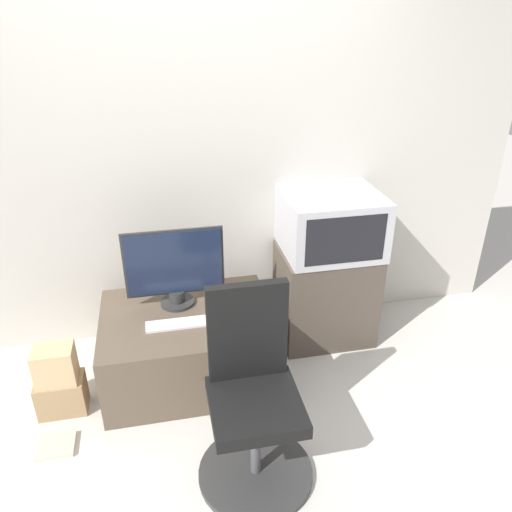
{
  "coord_description": "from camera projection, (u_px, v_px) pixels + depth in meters",
  "views": [
    {
      "loc": [
        -0.24,
        -1.75,
        2.13
      ],
      "look_at": [
        0.32,
        0.96,
        0.7
      ],
      "focal_mm": 35.0,
      "sensor_mm": 36.0,
      "label": 1
    }
  ],
  "objects": [
    {
      "name": "crt_tv",
      "position": [
        331.0,
        223.0,
        3.2
      ],
      "size": [
        0.61,
        0.53,
        0.39
      ],
      "color": "#B7B7BC",
      "rests_on": "side_stand"
    },
    {
      "name": "book",
      "position": [
        56.0,
        446.0,
        2.65
      ],
      "size": [
        0.2,
        0.17,
        0.02
      ],
      "color": "beige",
      "rests_on": "ground_plane"
    },
    {
      "name": "keyboard",
      "position": [
        179.0,
        324.0,
        2.89
      ],
      "size": [
        0.38,
        0.1,
        0.01
      ],
      "color": "white",
      "rests_on": "desk"
    },
    {
      "name": "ground_plane",
      "position": [
        232.0,
        469.0,
        2.54
      ],
      "size": [
        12.0,
        12.0,
        0.0
      ],
      "primitive_type": "plane",
      "color": "beige"
    },
    {
      "name": "side_stand",
      "position": [
        325.0,
        294.0,
        3.43
      ],
      "size": [
        0.62,
        0.48,
        0.65
      ],
      "color": "#4C4238",
      "rests_on": "ground_plane"
    },
    {
      "name": "office_chair",
      "position": [
        253.0,
        406.0,
        2.37
      ],
      "size": [
        0.57,
        0.57,
        1.0
      ],
      "color": "#333333",
      "rests_on": "ground_plane"
    },
    {
      "name": "main_monitor",
      "position": [
        175.0,
        268.0,
        2.98
      ],
      "size": [
        0.59,
        0.21,
        0.5
      ],
      "color": "#2D2D2D",
      "rests_on": "desk"
    },
    {
      "name": "cardboard_box_lower",
      "position": [
        62.0,
        395.0,
        2.86
      ],
      "size": [
        0.27,
        0.18,
        0.22
      ],
      "color": "#A3845B",
      "rests_on": "ground_plane"
    },
    {
      "name": "cardboard_box_upper",
      "position": [
        55.0,
        365.0,
        2.76
      ],
      "size": [
        0.22,
        0.16,
        0.22
      ],
      "color": "#D1B27F",
      "rests_on": "cardboard_box_lower"
    },
    {
      "name": "wall_back",
      "position": [
        193.0,
        150.0,
        3.1
      ],
      "size": [
        4.4,
        0.05,
        2.6
      ],
      "color": "beige",
      "rests_on": "ground_plane"
    },
    {
      "name": "desk",
      "position": [
        189.0,
        345.0,
        3.09
      ],
      "size": [
        1.02,
        0.77,
        0.45
      ],
      "color": "brown",
      "rests_on": "ground_plane"
    },
    {
      "name": "mouse",
      "position": [
        220.0,
        316.0,
        2.95
      ],
      "size": [
        0.05,
        0.03,
        0.03
      ],
      "color": "black",
      "rests_on": "desk"
    }
  ]
}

